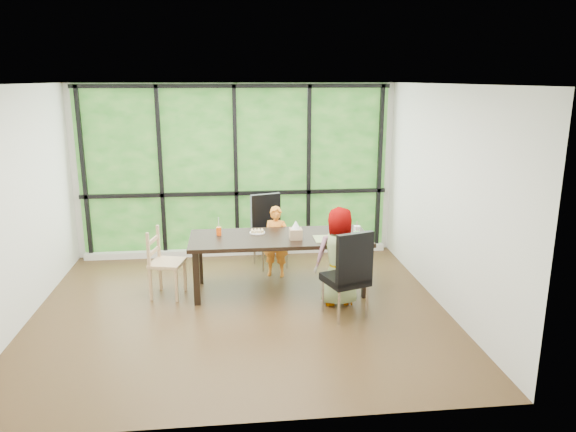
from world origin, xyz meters
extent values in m
plane|color=black|center=(0.00, 0.00, 0.00)|extent=(5.00, 5.00, 0.00)
plane|color=silver|center=(0.00, 2.25, 1.35)|extent=(5.00, 0.00, 5.00)
cube|color=#194F17|center=(0.00, 2.23, 1.35)|extent=(4.80, 0.02, 2.65)
cube|color=silver|center=(0.00, 2.15, 0.05)|extent=(4.80, 0.12, 0.10)
cube|color=black|center=(0.53, 0.59, 0.38)|extent=(2.37, 0.99, 0.75)
cube|color=black|center=(0.48, 1.53, 0.54)|extent=(0.57, 0.57, 1.08)
cube|color=black|center=(1.23, -0.29, 0.54)|extent=(0.58, 0.58, 1.08)
cube|color=tan|center=(-0.93, 0.56, 0.45)|extent=(0.48, 0.50, 0.90)
imported|color=orange|center=(0.53, 1.14, 0.51)|extent=(0.42, 0.34, 1.02)
imported|color=slate|center=(1.23, 0.07, 0.62)|extent=(0.61, 0.40, 1.24)
cube|color=tan|center=(1.19, 0.41, 0.75)|extent=(0.44, 0.33, 0.01)
cylinder|color=white|center=(0.25, 0.78, 0.76)|extent=(0.21, 0.21, 0.01)
cylinder|color=white|center=(1.19, 0.36, 0.76)|extent=(0.21, 0.21, 0.01)
cylinder|color=#FF520D|center=(-0.26, 0.74, 0.80)|extent=(0.07, 0.07, 0.11)
cylinder|color=green|center=(1.50, 0.31, 0.81)|extent=(0.07, 0.07, 0.12)
cylinder|color=white|center=(1.59, 0.66, 0.80)|extent=(0.09, 0.09, 0.09)
cube|color=tan|center=(0.73, 0.45, 0.82)|extent=(0.16, 0.16, 0.14)
cylinder|color=white|center=(-0.26, 0.74, 0.90)|extent=(0.01, 0.04, 0.20)
cylinder|color=pink|center=(1.50, 0.31, 0.91)|extent=(0.01, 0.04, 0.20)
cone|color=white|center=(0.73, 0.45, 0.94)|extent=(0.12, 0.12, 0.11)
camera|label=1|loc=(-0.08, -6.11, 2.76)|focal=33.38mm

